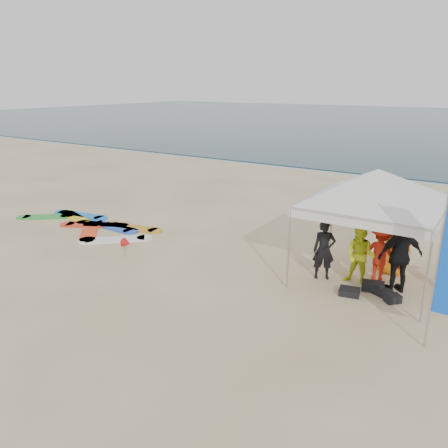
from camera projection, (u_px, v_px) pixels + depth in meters
ground at (140, 287)px, 11.45m from camera, size 120.00×120.00×0.00m
ocean at (445, 123)px, 59.50m from camera, size 160.00×84.00×0.08m
shoreline_foam at (352, 173)px, 26.03m from camera, size 160.00×1.20×0.01m
person_black_a at (324, 250)px, 11.75m from camera, size 0.71×0.62×1.63m
person_yellow at (360, 256)px, 11.37m from camera, size 0.82×0.65×1.62m
person_orange_a at (381, 254)px, 11.47m from camera, size 1.18×0.85×1.64m
person_black_b at (400, 256)px, 10.91m from camera, size 1.19×1.11×1.96m
person_orange_b at (394, 241)px, 11.98m from camera, size 1.00×0.70×1.95m
person_seated at (443, 270)px, 11.24m from camera, size 0.48×0.99×1.02m
canopy_tent at (379, 169)px, 10.96m from camera, size 4.61×4.61×3.48m
marker_pennant at (127, 243)px, 13.18m from camera, size 0.28×0.28×0.64m
gear_pile at (371, 291)px, 11.03m from camera, size 1.52×1.06×0.22m
surfboard_spread at (93, 225)px, 16.41m from camera, size 6.07×2.56×0.07m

